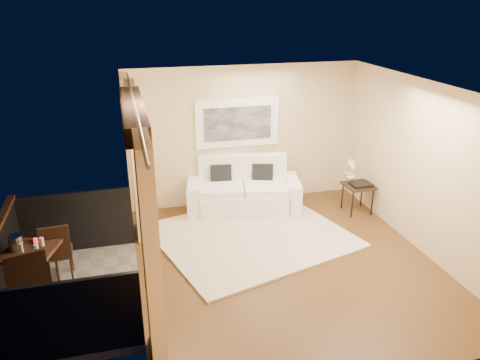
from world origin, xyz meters
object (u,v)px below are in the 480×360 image
object	(u,v)px
sofa	(243,192)
side_table	(358,187)
orchid	(351,171)
balcony_chair_near	(31,290)
balcony_chair_far	(57,249)
ice_bucket	(16,243)
bistro_table	(30,255)

from	to	relation	value
sofa	side_table	distance (m)	2.18
orchid	balcony_chair_near	world-z (taller)	balcony_chair_near
side_table	balcony_chair_far	bearing A→B (deg)	-168.47
sofa	orchid	size ratio (longest dim) A/B	4.73
balcony_chair_near	balcony_chair_far	bearing A→B (deg)	64.37
orchid	ice_bucket	distance (m)	5.79
bistro_table	balcony_chair_far	world-z (taller)	balcony_chair_far
balcony_chair_near	ice_bucket	xyz separation A→B (m)	(-0.26, 0.82, 0.23)
orchid	bistro_table	distance (m)	5.67
sofa	balcony_chair_near	distance (m)	4.42
bistro_table	ice_bucket	size ratio (longest dim) A/B	4.02
side_table	balcony_chair_near	bearing A→B (deg)	-158.30
sofa	orchid	bearing A→B (deg)	-4.07
orchid	balcony_chair_near	size ratio (longest dim) A/B	0.44
bistro_table	ice_bucket	distance (m)	0.24
ice_bucket	side_table	bearing A→B (deg)	13.31
balcony_chair_far	balcony_chair_near	world-z (taller)	balcony_chair_near
side_table	balcony_chair_far	size ratio (longest dim) A/B	0.60
bistro_table	side_table	bearing A→B (deg)	14.14
sofa	side_table	xyz separation A→B (m)	(2.07, -0.68, 0.14)
orchid	balcony_chair_far	distance (m)	5.31
side_table	ice_bucket	xyz separation A→B (m)	(-5.70, -1.35, 0.35)
sofa	balcony_chair_far	world-z (taller)	sofa
side_table	orchid	xyz separation A→B (m)	(-0.10, 0.15, 0.30)
balcony_chair_far	balcony_chair_near	distance (m)	1.11
bistro_table	balcony_chair_far	distance (m)	0.45
balcony_chair_far	ice_bucket	distance (m)	0.60
balcony_chair_far	ice_bucket	bearing A→B (deg)	28.22
orchid	balcony_chair_near	bearing A→B (deg)	-156.60
side_table	bistro_table	size ratio (longest dim) A/B	0.70
side_table	balcony_chair_near	size ratio (longest dim) A/B	0.53
balcony_chair_near	ice_bucket	distance (m)	0.89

